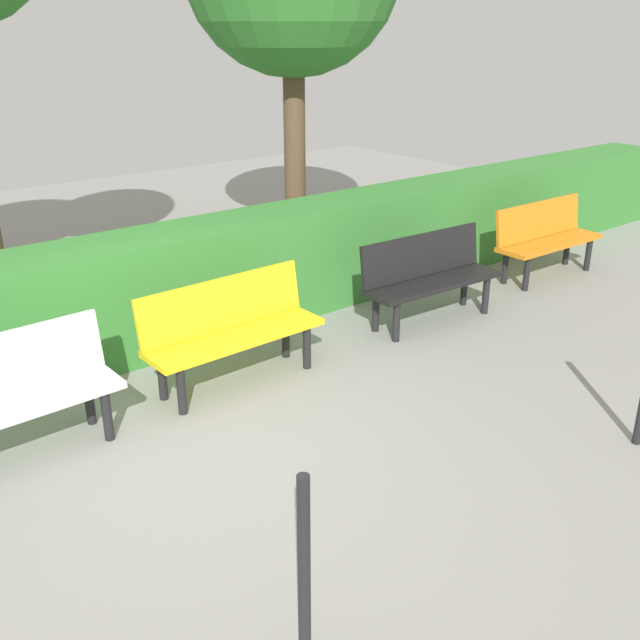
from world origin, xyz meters
name	(u,v)px	position (x,y,z in m)	size (l,w,h in m)	color
ground_plane	(203,453)	(0.00, 0.00, 0.00)	(19.27, 19.27, 0.00)	gray
bench_orange	(545,236)	(-5.08, -0.86, 0.48)	(1.48, 0.48, 0.86)	orange
bench_black	(429,274)	(-3.01, -0.74, 0.48)	(1.53, 0.52, 0.86)	black
bench_yellow	(231,327)	(-0.77, -0.82, 0.48)	(1.54, 0.50, 0.86)	yellow
bench_white	(8,393)	(1.01, -0.78, 0.48)	(1.45, 0.50, 0.86)	white
hedge_row	(186,284)	(-0.92, -1.83, 0.53)	(15.27, 0.69, 1.07)	#387F33
railing_post_far	(304,569)	(0.48, 1.81, 0.50)	(0.06, 0.06, 1.00)	black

